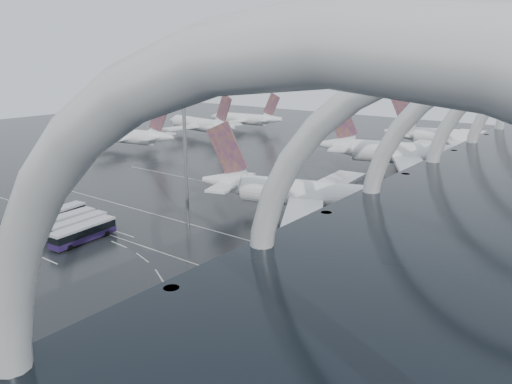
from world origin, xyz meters
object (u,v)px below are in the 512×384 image
Objects in this scene: jet_remote_west at (128,136)px; jet_remote_mid at (201,125)px; airliner_main at (324,196)px; bus_row_near_b at (65,222)px; bus_row_near_c at (78,226)px; gse_cart_belly_e at (337,212)px; gse_cart_belly_a at (309,237)px; bus_row_near_a at (56,216)px; bus_row_near_d at (83,232)px; airliner_gate_b at (419,155)px; jet_remote_far at (246,119)px; floodlight_mast at (185,138)px; gse_cart_belly_d at (399,251)px; airliner_gate_c at (467,139)px.

jet_remote_west is 37.49m from jet_remote_mid.
airliner_main is 52.88m from bus_row_near_b.
gse_cart_belly_e is at bearing -43.69° from bus_row_near_c.
bus_row_near_b is at bearing -149.15° from gse_cart_belly_a.
jet_remote_west is at bearing 33.37° from bus_row_near_a.
bus_row_near_d is (-28.89, -38.82, -3.18)m from airliner_main.
gse_cart_belly_e reaches higher than gse_cart_belly_a.
gse_cart_belly_e is (29.78, 43.00, -1.12)m from bus_row_near_d.
jet_remote_mid is at bearing 27.38° from bus_row_near_b.
airliner_main is 1.38× the size of jet_remote_west.
airliner_gate_b is 1.56× the size of jet_remote_far.
bus_row_near_b is at bearing 129.01° from jet_remote_mid.
jet_remote_mid is 20.30× the size of gse_cart_belly_a.
gse_cart_belly_a is at bearing -60.96° from bus_row_near_c.
jet_remote_mid is at bearing 28.06° from bus_row_near_c.
airliner_main is 134.90m from jet_remote_far.
airliner_gate_b reaches higher than jet_remote_far.
gse_cart_belly_d is at bearing 16.04° from floodlight_mast.
airliner_main reaches higher than bus_row_near_a.
gse_cart_belly_d is at bearing -95.81° from airliner_gate_c.
airliner_main reaches higher than gse_cart_belly_e.
bus_row_near_c is at bearing -129.76° from gse_cart_belly_e.
gse_cart_belly_a is 0.88× the size of gse_cart_belly_e.
bus_row_near_c is at bearing -126.58° from airliner_gate_b.
airliner_gate_c is at bearing 173.58° from jet_remote_far.
airliner_gate_b reaches higher than bus_row_near_b.
floodlight_mast is at bearing -31.56° from bus_row_near_d.
jet_remote_far is 146.93m from gse_cart_belly_a.
gse_cart_belly_a is (46.01, 23.81, -1.18)m from bus_row_near_a.
bus_row_near_b is 3.84m from bus_row_near_c.
airliner_main is 116.55m from jet_remote_mid.
gse_cart_belly_e is at bearing 156.96° from jet_remote_mid.
jet_remote_far reaches higher than gse_cart_belly_e.
jet_remote_west is at bearing 179.14° from airliner_gate_b.
airliner_gate_b is 99.02m from bus_row_near_b.
airliner_gate_c is 1.45× the size of jet_remote_far.
airliner_gate_c is at bearing 88.41° from gse_cart_belly_e.
airliner_gate_b reaches higher than bus_row_near_c.
gse_cart_belly_e is (42.71, 40.64, -1.10)m from bus_row_near_a.
airliner_main is 1.30× the size of jet_remote_mid.
bus_row_near_a is at bearing -156.18° from gse_cart_belly_d.
bus_row_near_d is at bearing -148.80° from gse_cart_belly_d.
bus_row_near_b is at bearing -151.67° from airliner_main.
floodlight_mast reaches higher than airliner_main.
bus_row_near_c is 26.87m from floodlight_mast.
bus_row_near_a reaches higher than gse_cart_belly_e.
jet_remote_far is at bearing 138.34° from gse_cart_belly_d.
jet_remote_mid is 1.11× the size of jet_remote_far.
bus_row_near_c is (63.55, -101.72, -3.29)m from jet_remote_mid.
bus_row_near_d is (8.35, -1.41, 0.06)m from bus_row_near_b.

